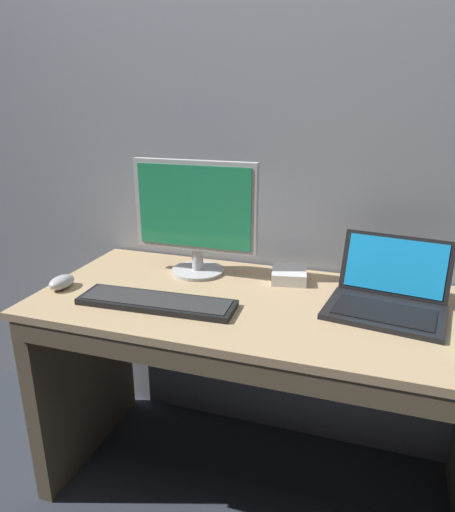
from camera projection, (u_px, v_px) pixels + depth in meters
The scene contains 8 objects.
ground_plane at pixel (257, 486), 1.73m from camera, with size 14.00×14.00×0.00m, color #2D333D.
back_wall at pixel (294, 27), 1.54m from camera, with size 3.96×0.04×3.18m, color gray.
desk at pixel (259, 373), 1.56m from camera, with size 1.47×0.66×0.75m.
laptop_black at pixel (387, 298), 1.41m from camera, with size 0.38×0.35×0.20m.
external_monitor at pixel (195, 214), 1.64m from camera, with size 0.45×0.19×0.41m.
wired_keyboard at pixel (157, 302), 1.45m from camera, with size 0.50×0.16×0.02m.
computer_mouse at pixel (62, 282), 1.58m from camera, with size 0.06×0.10×0.04m, color #B7B7BC.
external_drive_box at pixel (289, 275), 1.65m from camera, with size 0.12×0.14×0.04m, color silver.
Camera 1 is at (0.32, -1.32, 1.37)m, focal length 32.56 mm.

